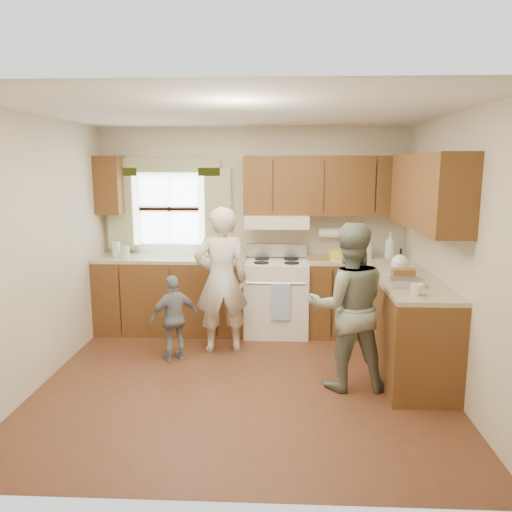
{
  "coord_description": "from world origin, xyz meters",
  "views": [
    {
      "loc": [
        0.33,
        -4.48,
        2.05
      ],
      "look_at": [
        0.1,
        0.4,
        1.15
      ],
      "focal_mm": 35.0,
      "sensor_mm": 36.0,
      "label": 1
    }
  ],
  "objects_px": {
    "stove": "(276,296)",
    "child": "(174,318)",
    "woman_left": "(221,280)",
    "woman_right": "(348,307)"
  },
  "relations": [
    {
      "from": "stove",
      "to": "child",
      "type": "relative_size",
      "value": 1.17
    },
    {
      "from": "woman_left",
      "to": "child",
      "type": "bearing_deg",
      "value": 17.48
    },
    {
      "from": "child",
      "to": "woman_left",
      "type": "bearing_deg",
      "value": 177.24
    },
    {
      "from": "woman_left",
      "to": "woman_right",
      "type": "relative_size",
      "value": 1.04
    },
    {
      "from": "woman_left",
      "to": "child",
      "type": "xyz_separation_m",
      "value": [
        -0.47,
        -0.29,
        -0.35
      ]
    },
    {
      "from": "woman_right",
      "to": "child",
      "type": "bearing_deg",
      "value": -22.54
    },
    {
      "from": "stove",
      "to": "woman_left",
      "type": "relative_size",
      "value": 0.66
    },
    {
      "from": "woman_left",
      "to": "woman_right",
      "type": "bearing_deg",
      "value": 131.92
    },
    {
      "from": "stove",
      "to": "woman_left",
      "type": "xyz_separation_m",
      "value": [
        -0.6,
        -0.64,
        0.34
      ]
    },
    {
      "from": "stove",
      "to": "woman_left",
      "type": "bearing_deg",
      "value": -133.2
    }
  ]
}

